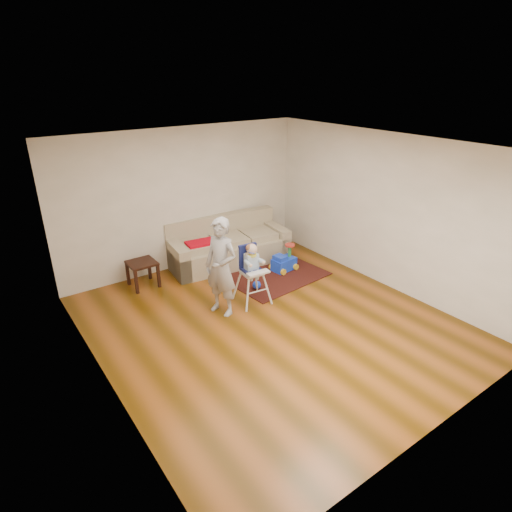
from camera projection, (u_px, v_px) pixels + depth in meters
ground at (271, 323)px, 6.67m from camera, size 5.50×5.50×0.00m
room_envelope at (251, 199)px, 6.31m from camera, size 5.04×5.52×2.72m
sofa at (228, 242)px, 8.56m from camera, size 2.49×1.25×0.92m
side_table at (143, 274)px, 7.72m from camera, size 0.48×0.48×0.48m
area_rug at (275, 275)px, 8.20m from camera, size 1.91×1.50×0.01m
ride_on_toy at (284, 258)px, 8.31m from camera, size 0.49×0.37×0.50m
toy_ball at (257, 285)px, 7.65m from camera, size 0.15×0.15×0.15m
high_chair at (252, 274)px, 7.09m from camera, size 0.54×0.54×1.06m
adult at (221, 267)px, 6.66m from camera, size 0.56×0.68×1.60m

